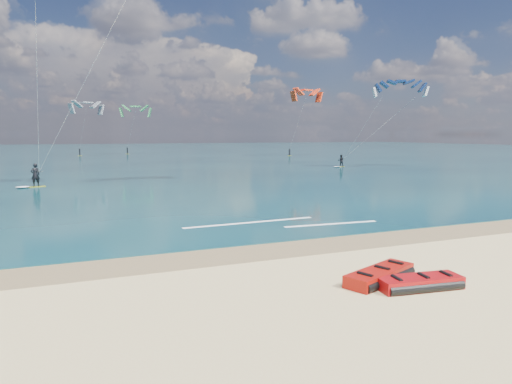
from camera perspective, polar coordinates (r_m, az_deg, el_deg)
ground at (r=52.55m, az=-15.39°, el=2.30°), size 320.00×320.00×0.00m
wet_sand_strip at (r=16.80m, az=0.34°, el=-7.46°), size 320.00×2.40×0.01m
sea at (r=116.24m, az=-19.26°, el=4.72°), size 320.00×200.00×0.04m
packed_kite_left at (r=14.05m, az=15.17°, el=-10.69°), size 3.05×2.12×0.42m
packed_kite_mid at (r=13.73m, az=19.73°, el=-11.30°), size 2.73×1.46×0.41m
kitesurfer_main at (r=37.77m, az=-23.26°, el=15.24°), size 12.06×8.22×19.42m
kitesurfer_far at (r=59.96m, az=14.20°, el=8.81°), size 10.49×7.99×12.00m
shoreline_foam at (r=21.91m, az=3.48°, el=-3.90°), size 9.16×2.33×0.01m
distant_kites at (r=91.12m, az=-24.55°, el=7.58°), size 88.94×31.92×14.04m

